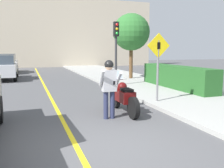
{
  "coord_description": "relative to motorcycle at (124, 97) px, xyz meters",
  "views": [
    {
      "loc": [
        -1.52,
        -4.69,
        2.01
      ],
      "look_at": [
        1.06,
        2.82,
        0.93
      ],
      "focal_mm": 40.0,
      "sensor_mm": 36.0,
      "label": 1
    }
  ],
  "objects": [
    {
      "name": "ground_plane",
      "position": [
        -1.39,
        -2.63,
        -0.51
      ],
      "size": [
        80.0,
        80.0,
        0.0
      ],
      "primitive_type": "plane",
      "color": "#4C4C4F"
    },
    {
      "name": "sidewalk_curb",
      "position": [
        3.41,
        1.37,
        -0.45
      ],
      "size": [
        4.4,
        44.0,
        0.13
      ],
      "color": "#9E9E99",
      "rests_on": "ground"
    },
    {
      "name": "road_center_line",
      "position": [
        -1.99,
        3.37,
        -0.51
      ],
      "size": [
        0.12,
        36.0,
        0.01
      ],
      "color": "yellow",
      "rests_on": "ground"
    },
    {
      "name": "building_backdrop",
      "position": [
        -1.39,
        23.37,
        3.55
      ],
      "size": [
        28.0,
        1.2,
        8.12
      ],
      "color": "beige",
      "rests_on": "ground"
    },
    {
      "name": "motorcycle",
      "position": [
        0.0,
        0.0,
        0.0
      ],
      "size": [
        0.62,
        2.2,
        1.31
      ],
      "color": "black",
      "rests_on": "ground"
    },
    {
      "name": "person_biker",
      "position": [
        -0.66,
        -0.52,
        0.55
      ],
      "size": [
        0.59,
        0.47,
        1.73
      ],
      "color": "#282D4C",
      "rests_on": "ground"
    },
    {
      "name": "crossing_sign",
      "position": [
        1.64,
        0.76,
        1.11
      ],
      "size": [
        0.91,
        0.08,
        2.49
      ],
      "color": "slate",
      "rests_on": "sidewalk_curb"
    },
    {
      "name": "traffic_light",
      "position": [
        1.62,
        5.21,
        1.96
      ],
      "size": [
        0.26,
        0.3,
        3.35
      ],
      "color": "#2D2D30",
      "rests_on": "sidewalk_curb"
    },
    {
      "name": "hedge_row",
      "position": [
        4.21,
        3.44,
        0.16
      ],
      "size": [
        0.9,
        5.38,
        1.09
      ],
      "color": "#235623",
      "rests_on": "sidewalk_curb"
    },
    {
      "name": "street_tree",
      "position": [
        3.72,
        8.08,
        2.65
      ],
      "size": [
        2.43,
        2.43,
        4.27
      ],
      "color": "brown",
      "rests_on": "sidewalk_curb"
    },
    {
      "name": "parked_car_silver",
      "position": [
        -4.45,
        11.04,
        0.34
      ],
      "size": [
        1.88,
        4.2,
        1.68
      ],
      "color": "black",
      "rests_on": "ground"
    },
    {
      "name": "parked_car_white",
      "position": [
        -4.6,
        16.37,
        0.34
      ],
      "size": [
        1.88,
        4.2,
        1.68
      ],
      "color": "black",
      "rests_on": "ground"
    }
  ]
}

